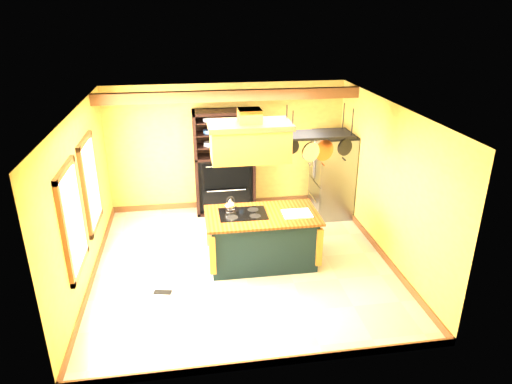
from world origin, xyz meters
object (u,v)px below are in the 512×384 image
object	(u,v)px
range_hood	(250,139)
pot_rack	(318,140)
kitchen_island	(262,238)
refrigerator	(332,177)
hutch	(225,173)

from	to	relation	value
range_hood	pot_rack	size ratio (longest dim) A/B	1.16
kitchen_island	range_hood	world-z (taller)	range_hood
refrigerator	hutch	bearing A→B (deg)	166.96
kitchen_island	range_hood	xyz separation A→B (m)	(-0.20, -0.00, 1.76)
kitchen_island	hutch	bearing A→B (deg)	100.72
kitchen_island	pot_rack	xyz separation A→B (m)	(0.91, 0.00, 1.70)
pot_rack	refrigerator	bearing A→B (deg)	63.77
pot_rack	kitchen_island	bearing A→B (deg)	-179.86
range_hood	refrigerator	world-z (taller)	range_hood
kitchen_island	pot_rack	world-z (taller)	pot_rack
range_hood	hutch	distance (m)	2.67
range_hood	kitchen_island	bearing A→B (deg)	0.21
kitchen_island	refrigerator	xyz separation A→B (m)	(1.78, 1.77, 0.37)
kitchen_island	hutch	xyz separation A→B (m)	(-0.42, 2.28, 0.39)
kitchen_island	pot_rack	size ratio (longest dim) A/B	1.71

